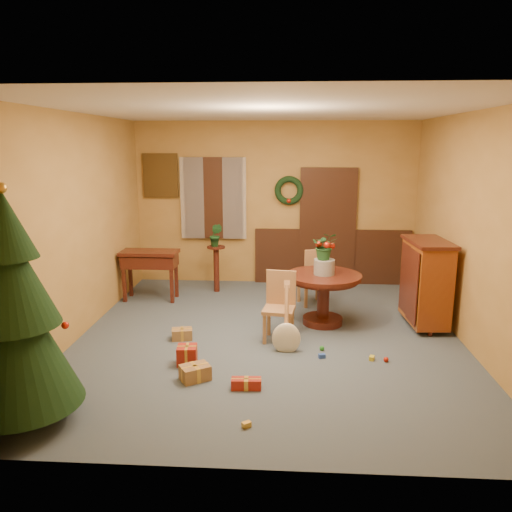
# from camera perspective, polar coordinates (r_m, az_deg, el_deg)

# --- Properties ---
(room_envelope) EXTENTS (5.50, 5.50, 5.50)m
(room_envelope) POSITION_cam_1_polar(r_m,az_deg,el_deg) (9.01, 3.46, 3.81)
(room_envelope) COLOR #374551
(room_envelope) RESTS_ON ground
(dining_table) EXTENTS (1.05, 1.05, 0.72)m
(dining_table) POSITION_cam_1_polar(r_m,az_deg,el_deg) (7.08, 7.72, -3.79)
(dining_table) COLOR black
(dining_table) RESTS_ON floor
(urn) EXTENTS (0.29, 0.29, 0.21)m
(urn) POSITION_cam_1_polar(r_m,az_deg,el_deg) (7.00, 7.80, -1.25)
(urn) COLOR slate
(urn) RESTS_ON dining_table
(centerpiece_plant) EXTENTS (0.34, 0.30, 0.38)m
(centerpiece_plant) POSITION_cam_1_polar(r_m,az_deg,el_deg) (6.93, 7.87, 1.14)
(centerpiece_plant) COLOR #1E4C23
(centerpiece_plant) RESTS_ON urn
(chair_near) EXTENTS (0.44, 0.44, 0.90)m
(chair_near) POSITION_cam_1_polar(r_m,az_deg,el_deg) (6.50, 2.73, -5.43)
(chair_near) COLOR olive
(chair_near) RESTS_ON floor
(chair_far) EXTENTS (0.51, 0.51, 0.93)m
(chair_far) POSITION_cam_1_polar(r_m,az_deg,el_deg) (7.86, 6.64, -2.16)
(chair_far) COLOR olive
(chair_far) RESTS_ON floor
(guitar) EXTENTS (0.36, 0.54, 0.81)m
(guitar) POSITION_cam_1_polar(r_m,az_deg,el_deg) (6.13, 3.51, -7.25)
(guitar) COLOR beige
(guitar) RESTS_ON floor
(plant_stand) EXTENTS (0.31, 0.31, 0.80)m
(plant_stand) POSITION_cam_1_polar(r_m,az_deg,el_deg) (8.59, -4.56, -0.86)
(plant_stand) COLOR black
(plant_stand) RESTS_ON floor
(stand_plant) EXTENTS (0.25, 0.21, 0.39)m
(stand_plant) POSITION_cam_1_polar(r_m,az_deg,el_deg) (8.49, -4.62, 2.41)
(stand_plant) COLOR #19471E
(stand_plant) RESTS_ON plant_stand
(christmas_tree) EXTENTS (1.06, 1.06, 2.19)m
(christmas_tree) POSITION_cam_1_polar(r_m,az_deg,el_deg) (4.88, -25.83, -6.03)
(christmas_tree) COLOR #382111
(christmas_tree) RESTS_ON floor
(writing_desk) EXTENTS (0.92, 0.46, 0.82)m
(writing_desk) POSITION_cam_1_polar(r_m,az_deg,el_deg) (8.27, -12.03, -0.79)
(writing_desk) COLOR black
(writing_desk) RESTS_ON floor
(sideboard) EXTENTS (0.56, 0.98, 1.23)m
(sideboard) POSITION_cam_1_polar(r_m,az_deg,el_deg) (7.28, 18.85, -2.69)
(sideboard) COLOR #4E1508
(sideboard) RESTS_ON floor
(gift_a) EXTENTS (0.38, 0.35, 0.17)m
(gift_a) POSITION_cam_1_polar(r_m,az_deg,el_deg) (5.59, -6.97, -13.08)
(gift_a) COLOR brown
(gift_a) RESTS_ON floor
(gift_b) EXTENTS (0.24, 0.24, 0.23)m
(gift_b) POSITION_cam_1_polar(r_m,az_deg,el_deg) (5.94, -7.88, -11.16)
(gift_b) COLOR maroon
(gift_b) RESTS_ON floor
(gift_c) EXTENTS (0.29, 0.23, 0.14)m
(gift_c) POSITION_cam_1_polar(r_m,az_deg,el_deg) (6.68, -8.44, -8.81)
(gift_c) COLOR brown
(gift_c) RESTS_ON floor
(gift_d) EXTENTS (0.32, 0.14, 0.11)m
(gift_d) POSITION_cam_1_polar(r_m,az_deg,el_deg) (5.38, -1.12, -14.37)
(gift_d) COLOR maroon
(gift_d) RESTS_ON floor
(toy_a) EXTENTS (0.09, 0.07, 0.05)m
(toy_a) POSITION_cam_1_polar(r_m,az_deg,el_deg) (6.13, 7.54, -11.26)
(toy_a) COLOR #274BAB
(toy_a) RESTS_ON floor
(toy_b) EXTENTS (0.06, 0.06, 0.06)m
(toy_b) POSITION_cam_1_polar(r_m,az_deg,el_deg) (6.33, 7.54, -10.40)
(toy_b) COLOR #237C22
(toy_b) RESTS_ON floor
(toy_c) EXTENTS (0.08, 0.09, 0.05)m
(toy_c) POSITION_cam_1_polar(r_m,az_deg,el_deg) (6.18, 13.09, -11.30)
(toy_c) COLOR gold
(toy_c) RESTS_ON floor
(toy_d) EXTENTS (0.06, 0.06, 0.06)m
(toy_d) POSITION_cam_1_polar(r_m,az_deg,el_deg) (6.17, 14.64, -11.37)
(toy_d) COLOR #B71D0C
(toy_d) RESTS_ON floor
(toy_e) EXTENTS (0.09, 0.09, 0.05)m
(toy_e) POSITION_cam_1_polar(r_m,az_deg,el_deg) (4.75, -1.10, -18.70)
(toy_e) COLOR gold
(toy_e) RESTS_ON floor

